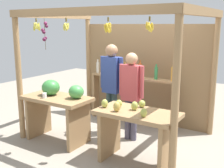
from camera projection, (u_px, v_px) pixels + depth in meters
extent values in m
plane|color=gray|center=(118.00, 135.00, 5.27)|extent=(12.00, 12.00, 0.00)
cylinder|color=#99754C|center=(19.00, 77.00, 4.95)|extent=(0.10, 0.10, 2.29)
cylinder|color=#99754C|center=(175.00, 100.00, 3.44)|extent=(0.10, 0.10, 2.29)
cylinder|color=#99754C|center=(88.00, 63.00, 6.63)|extent=(0.10, 0.10, 2.29)
cylinder|color=#99754C|center=(214.00, 75.00, 5.11)|extent=(0.10, 0.10, 2.29)
cube|color=#99754C|center=(81.00, 11.00, 3.97)|extent=(2.99, 0.12, 0.12)
cube|color=#99754C|center=(57.00, 15.00, 5.56)|extent=(0.12, 2.13, 0.12)
cube|color=#99754C|center=(203.00, 12.00, 4.05)|extent=(0.12, 2.13, 0.12)
cube|color=olive|center=(143.00, 74.00, 5.91)|extent=(2.89, 0.04, 2.06)
cylinder|color=brown|center=(150.00, 19.00, 3.56)|extent=(0.02, 0.02, 0.06)
ellipsoid|color=gold|center=(152.00, 27.00, 3.57)|extent=(0.04, 0.06, 0.11)
ellipsoid|color=gold|center=(151.00, 26.00, 3.60)|extent=(0.06, 0.05, 0.12)
ellipsoid|color=gold|center=(150.00, 28.00, 3.61)|extent=(0.07, 0.04, 0.11)
ellipsoid|color=gold|center=(148.00, 26.00, 3.61)|extent=(0.05, 0.06, 0.11)
ellipsoid|color=gold|center=(147.00, 26.00, 3.58)|extent=(0.05, 0.06, 0.12)
ellipsoid|color=gold|center=(148.00, 27.00, 3.57)|extent=(0.08, 0.05, 0.11)
ellipsoid|color=gold|center=(150.00, 28.00, 3.55)|extent=(0.06, 0.06, 0.12)
cylinder|color=brown|center=(66.00, 20.00, 4.25)|extent=(0.02, 0.02, 0.06)
ellipsoid|color=#D1CC4C|center=(67.00, 26.00, 4.26)|extent=(0.04, 0.08, 0.11)
ellipsoid|color=#D1CC4C|center=(68.00, 26.00, 4.28)|extent=(0.06, 0.05, 0.11)
ellipsoid|color=#D1CC4C|center=(67.00, 28.00, 4.31)|extent=(0.06, 0.05, 0.12)
ellipsoid|color=#D1CC4C|center=(65.00, 26.00, 4.28)|extent=(0.04, 0.06, 0.11)
ellipsoid|color=#D1CC4C|center=(64.00, 27.00, 4.26)|extent=(0.05, 0.05, 0.11)
ellipsoid|color=#D1CC4C|center=(66.00, 27.00, 4.23)|extent=(0.07, 0.05, 0.12)
cylinder|color=brown|center=(36.00, 20.00, 4.59)|extent=(0.02, 0.02, 0.06)
ellipsoid|color=#D1CC4C|center=(38.00, 27.00, 4.60)|extent=(0.04, 0.07, 0.12)
ellipsoid|color=#D1CC4C|center=(39.00, 28.00, 4.62)|extent=(0.06, 0.06, 0.12)
ellipsoid|color=#D1CC4C|center=(38.00, 26.00, 4.64)|extent=(0.08, 0.04, 0.12)
ellipsoid|color=#D1CC4C|center=(36.00, 26.00, 4.62)|extent=(0.04, 0.05, 0.12)
ellipsoid|color=#D1CC4C|center=(34.00, 28.00, 4.61)|extent=(0.05, 0.06, 0.12)
ellipsoid|color=#D1CC4C|center=(35.00, 26.00, 4.58)|extent=(0.07, 0.04, 0.12)
ellipsoid|color=#D1CC4C|center=(36.00, 26.00, 4.58)|extent=(0.05, 0.05, 0.12)
cylinder|color=brown|center=(108.00, 19.00, 3.92)|extent=(0.02, 0.02, 0.06)
ellipsoid|color=gold|center=(110.00, 28.00, 3.94)|extent=(0.04, 0.08, 0.14)
ellipsoid|color=gold|center=(110.00, 27.00, 3.95)|extent=(0.07, 0.07, 0.14)
ellipsoid|color=gold|center=(110.00, 28.00, 3.97)|extent=(0.06, 0.04, 0.14)
ellipsoid|color=gold|center=(108.00, 27.00, 3.97)|extent=(0.06, 0.05, 0.14)
ellipsoid|color=gold|center=(107.00, 27.00, 3.97)|extent=(0.05, 0.07, 0.14)
ellipsoid|color=gold|center=(106.00, 28.00, 3.95)|extent=(0.05, 0.07, 0.14)
ellipsoid|color=gold|center=(105.00, 29.00, 3.93)|extent=(0.08, 0.06, 0.14)
ellipsoid|color=gold|center=(107.00, 28.00, 3.92)|extent=(0.07, 0.04, 0.14)
ellipsoid|color=gold|center=(108.00, 28.00, 3.93)|extent=(0.05, 0.05, 0.14)
cylinder|color=#4C422D|center=(45.00, 34.00, 5.00)|extent=(0.01, 0.01, 0.55)
sphere|color=#601E42|center=(45.00, 23.00, 4.97)|extent=(0.06, 0.06, 0.06)
sphere|color=#47142D|center=(47.00, 26.00, 4.98)|extent=(0.06, 0.06, 0.06)
sphere|color=#601E42|center=(43.00, 30.00, 4.97)|extent=(0.06, 0.06, 0.06)
sphere|color=#47142D|center=(44.00, 32.00, 4.97)|extent=(0.06, 0.06, 0.06)
sphere|color=#511938|center=(46.00, 38.00, 5.04)|extent=(0.06, 0.06, 0.06)
sphere|color=#511938|center=(44.00, 39.00, 4.99)|extent=(0.07, 0.07, 0.07)
cube|color=#99754C|center=(57.00, 98.00, 4.90)|extent=(1.21, 0.64, 0.06)
cube|color=#99754C|center=(39.00, 116.00, 5.24)|extent=(0.06, 0.58, 0.75)
cube|color=#99754C|center=(79.00, 126.00, 4.73)|extent=(0.06, 0.58, 0.75)
ellipsoid|color=#429347|center=(76.00, 92.00, 4.75)|extent=(0.34, 0.34, 0.23)
ellipsoid|color=#38843D|center=(51.00, 87.00, 4.98)|extent=(0.45, 0.45, 0.28)
cylinder|color=white|center=(45.00, 96.00, 4.79)|extent=(0.07, 0.07, 0.09)
cube|color=#99754C|center=(137.00, 113.00, 4.06)|extent=(1.21, 0.64, 0.06)
cube|color=#99754C|center=(109.00, 133.00, 4.40)|extent=(0.06, 0.58, 0.75)
cube|color=#99754C|center=(168.00, 147.00, 3.89)|extent=(0.06, 0.58, 0.75)
ellipsoid|color=#A8B24C|center=(142.00, 104.00, 4.25)|extent=(0.11, 0.11, 0.11)
ellipsoid|color=#A8B24C|center=(119.00, 103.00, 4.26)|extent=(0.12, 0.12, 0.12)
ellipsoid|color=#B79E47|center=(117.00, 107.00, 4.05)|extent=(0.12, 0.12, 0.15)
ellipsoid|color=#A8B24C|center=(144.00, 113.00, 3.80)|extent=(0.13, 0.13, 0.13)
ellipsoid|color=#A8B24C|center=(105.00, 103.00, 4.24)|extent=(0.10, 0.10, 0.13)
ellipsoid|color=#A8B24C|center=(135.00, 106.00, 4.11)|extent=(0.14, 0.14, 0.13)
cube|color=#99754C|center=(96.00, 94.00, 6.35)|extent=(0.05, 0.20, 1.00)
cube|color=#99754C|center=(175.00, 107.00, 5.37)|extent=(0.05, 0.20, 1.00)
cube|color=#99754C|center=(132.00, 78.00, 5.76)|extent=(1.88, 0.22, 0.04)
cylinder|color=silver|center=(98.00, 67.00, 6.19)|extent=(0.07, 0.07, 0.24)
cylinder|color=silver|center=(98.00, 61.00, 6.16)|extent=(0.03, 0.03, 0.06)
cylinder|color=gold|center=(111.00, 69.00, 6.01)|extent=(0.07, 0.07, 0.24)
cylinder|color=gold|center=(111.00, 62.00, 5.98)|extent=(0.03, 0.03, 0.06)
cylinder|color=gold|center=(125.00, 70.00, 5.82)|extent=(0.06, 0.06, 0.23)
cylinder|color=gold|center=(125.00, 64.00, 5.79)|extent=(0.03, 0.03, 0.06)
cylinder|color=#994C1E|center=(140.00, 70.00, 5.63)|extent=(0.07, 0.07, 0.29)
cylinder|color=#994C1E|center=(140.00, 62.00, 5.60)|extent=(0.03, 0.03, 0.06)
cylinder|color=#338C4C|center=(156.00, 73.00, 5.45)|extent=(0.07, 0.07, 0.24)
cylinder|color=#338C4C|center=(156.00, 66.00, 5.42)|extent=(0.03, 0.03, 0.06)
cylinder|color=gold|center=(173.00, 74.00, 5.27)|extent=(0.08, 0.08, 0.27)
cylinder|color=gold|center=(173.00, 66.00, 5.24)|extent=(0.04, 0.04, 0.06)
cylinder|color=#2F4444|center=(109.00, 112.00, 5.39)|extent=(0.11, 0.11, 0.80)
cylinder|color=#2F4444|center=(114.00, 113.00, 5.33)|extent=(0.11, 0.11, 0.80)
cube|color=#2D428C|center=(112.00, 75.00, 5.20)|extent=(0.32, 0.19, 0.67)
cylinder|color=#2D428C|center=(103.00, 72.00, 5.30)|extent=(0.08, 0.08, 0.61)
cylinder|color=#2D428C|center=(121.00, 74.00, 5.09)|extent=(0.08, 0.08, 0.61)
sphere|color=#997051|center=(112.00, 51.00, 5.11)|extent=(0.23, 0.23, 0.23)
cylinder|color=#4D495E|center=(128.00, 119.00, 5.06)|extent=(0.11, 0.11, 0.74)
cylinder|color=#4D495E|center=(134.00, 120.00, 5.00)|extent=(0.11, 0.11, 0.74)
cube|color=#BF474C|center=(131.00, 83.00, 4.89)|extent=(0.32, 0.19, 0.63)
cylinder|color=#BF474C|center=(121.00, 80.00, 4.98)|extent=(0.08, 0.08, 0.56)
cylinder|color=#BF474C|center=(142.00, 82.00, 4.77)|extent=(0.08, 0.08, 0.56)
sphere|color=tan|center=(132.00, 59.00, 4.80)|extent=(0.21, 0.21, 0.21)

